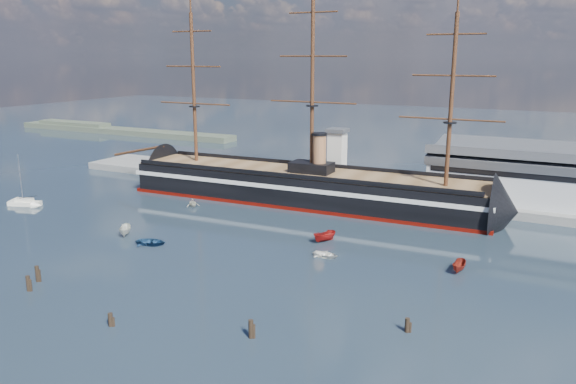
% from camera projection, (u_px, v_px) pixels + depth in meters
% --- Properties ---
extents(ground, '(600.00, 600.00, 0.00)m').
position_uv_depth(ground, '(265.00, 224.00, 120.86)').
color(ground, '#1F2B33').
rests_on(ground, ground).
extents(quay, '(180.00, 18.00, 2.00)m').
position_uv_depth(quay, '(365.00, 193.00, 147.58)').
color(quay, slate).
rests_on(quay, ground).
extents(warehouse, '(63.00, 21.00, 11.60)m').
position_uv_depth(warehouse, '(572.00, 178.00, 127.93)').
color(warehouse, '#B7BABC').
rests_on(warehouse, ground).
extents(quay_tower, '(5.00, 5.00, 15.00)m').
position_uv_depth(quay_tower, '(337.00, 156.00, 145.77)').
color(quay_tower, silver).
rests_on(quay_tower, ground).
extents(shoreline, '(120.00, 10.00, 4.00)m').
position_uv_depth(shoreline, '(106.00, 129.00, 264.25)').
color(shoreline, '#3F4C38').
rests_on(shoreline, ground).
extents(warship, '(113.16, 19.48, 53.94)m').
position_uv_depth(warship, '(298.00, 186.00, 138.11)').
color(warship, black).
rests_on(warship, ground).
extents(sailboat, '(8.08, 4.87, 12.45)m').
position_uv_depth(sailboat, '(25.00, 202.00, 135.29)').
color(sailboat, white).
rests_on(sailboat, ground).
extents(motorboat_a, '(6.38, 5.31, 2.47)m').
position_uv_depth(motorboat_a, '(126.00, 235.00, 112.92)').
color(motorboat_a, silver).
rests_on(motorboat_a, ground).
extents(motorboat_b, '(2.32, 3.87, 1.69)m').
position_uv_depth(motorboat_b, '(151.00, 245.00, 107.35)').
color(motorboat_b, navy).
rests_on(motorboat_b, ground).
extents(motorboat_c, '(6.61, 4.79, 2.49)m').
position_uv_depth(motorboat_c, '(324.00, 242.00, 109.09)').
color(motorboat_c, maroon).
rests_on(motorboat_c, ground).
extents(motorboat_d, '(5.41, 6.15, 2.12)m').
position_uv_depth(motorboat_d, '(193.00, 207.00, 134.47)').
color(motorboat_d, beige).
rests_on(motorboat_d, ground).
extents(motorboat_e, '(1.30, 2.99, 1.37)m').
position_uv_depth(motorboat_e, '(326.00, 257.00, 100.78)').
color(motorboat_e, white).
rests_on(motorboat_e, ground).
extents(motorboat_f, '(5.80, 2.30, 2.29)m').
position_uv_depth(motorboat_f, '(459.00, 272.00, 93.92)').
color(motorboat_f, maroon).
rests_on(motorboat_f, ground).
extents(piling_near_left, '(0.64, 0.64, 3.36)m').
position_uv_depth(piling_near_left, '(38.00, 281.00, 89.90)').
color(piling_near_left, black).
rests_on(piling_near_left, ground).
extents(piling_near_mid, '(0.64, 0.64, 2.57)m').
position_uv_depth(piling_near_mid, '(111.00, 326.00, 75.11)').
color(piling_near_mid, black).
rests_on(piling_near_mid, ground).
extents(piling_near_right, '(0.64, 0.64, 3.20)m').
position_uv_depth(piling_near_right, '(251.00, 338.00, 71.98)').
color(piling_near_right, black).
rests_on(piling_near_right, ground).
extents(piling_far_right, '(0.64, 0.64, 2.65)m').
position_uv_depth(piling_far_right, '(407.00, 332.00, 73.50)').
color(piling_far_right, black).
rests_on(piling_far_right, ground).
extents(piling_extra, '(0.64, 0.64, 3.19)m').
position_uv_depth(piling_extra, '(29.00, 291.00, 86.30)').
color(piling_extra, black).
rests_on(piling_extra, ground).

